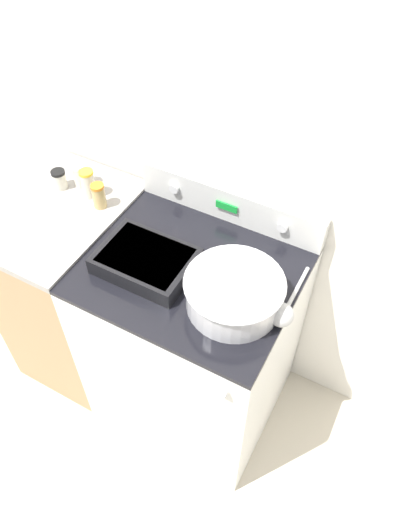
# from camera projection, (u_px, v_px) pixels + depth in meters

# --- Properties ---
(ground_plane) EXTENTS (12.00, 12.00, 0.00)m
(ground_plane) POSITION_uv_depth(u_px,v_px,m) (159.00, 450.00, 2.32)
(ground_plane) COLOR beige
(kitchen_wall) EXTENTS (8.00, 0.05, 2.50)m
(kitchen_wall) POSITION_uv_depth(u_px,v_px,m) (240.00, 147.00, 1.81)
(kitchen_wall) COLOR silver
(kitchen_wall) RESTS_ON ground_plane
(stove_range) EXTENTS (0.77, 0.69, 0.95)m
(stove_range) POSITION_uv_depth(u_px,v_px,m) (193.00, 340.00, 2.16)
(stove_range) COLOR silver
(stove_range) RESTS_ON ground_plane
(control_panel) EXTENTS (0.77, 0.07, 0.15)m
(control_panel) POSITION_uv_depth(u_px,v_px,m) (230.00, 203.00, 1.94)
(control_panel) COLOR silver
(control_panel) RESTS_ON stove_range
(side_counter) EXTENTS (0.46, 0.66, 0.96)m
(side_counter) POSITION_uv_depth(u_px,v_px,m) (79.00, 286.00, 2.36)
(side_counter) COLOR tan
(side_counter) RESTS_ON ground_plane
(mixing_bowl) EXTENTS (0.34, 0.34, 0.12)m
(mixing_bowl) POSITION_uv_depth(u_px,v_px,m) (234.00, 292.00, 1.65)
(mixing_bowl) COLOR silver
(mixing_bowl) RESTS_ON stove_range
(casserole_dish) EXTENTS (0.34, 0.25, 0.07)m
(casserole_dish) POSITION_uv_depth(u_px,v_px,m) (146.00, 260.00, 1.79)
(casserole_dish) COLOR black
(casserole_dish) RESTS_ON stove_range
(ladle) EXTENTS (0.08, 0.30, 0.08)m
(ladle) POSITION_uv_depth(u_px,v_px,m) (283.00, 313.00, 1.63)
(ladle) COLOR #B7B7B7
(ladle) RESTS_ON stove_range
(spice_jar_orange_cap) EXTENTS (0.05, 0.05, 0.11)m
(spice_jar_orange_cap) POSITION_uv_depth(u_px,v_px,m) (99.00, 196.00, 1.98)
(spice_jar_orange_cap) COLOR tan
(spice_jar_orange_cap) RESTS_ON side_counter
(spice_jar_yellow_cap) EXTENTS (0.06, 0.06, 0.13)m
(spice_jar_yellow_cap) POSITION_uv_depth(u_px,v_px,m) (88.00, 183.00, 2.02)
(spice_jar_yellow_cap) COLOR beige
(spice_jar_yellow_cap) RESTS_ON side_counter
(spice_jar_white_cap) EXTENTS (0.06, 0.06, 0.11)m
(spice_jar_white_cap) POSITION_uv_depth(u_px,v_px,m) (81.00, 175.00, 2.07)
(spice_jar_white_cap) COLOR beige
(spice_jar_white_cap) RESTS_ON side_counter
(spice_jar_black_cap) EXTENTS (0.06, 0.06, 0.08)m
(spice_jar_black_cap) POSITION_uv_depth(u_px,v_px,m) (60.00, 179.00, 2.07)
(spice_jar_black_cap) COLOR beige
(spice_jar_black_cap) RESTS_ON side_counter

